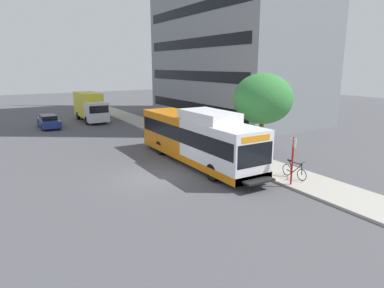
% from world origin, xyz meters
% --- Properties ---
extents(ground_plane, '(120.00, 120.00, 0.00)m').
position_xyz_m(ground_plane, '(0.00, 8.00, 0.00)').
color(ground_plane, '#4C4C51').
extents(sidewalk_curb, '(3.00, 56.00, 0.14)m').
position_xyz_m(sidewalk_curb, '(7.00, 6.00, 0.07)').
color(sidewalk_curb, '#A8A399').
rests_on(sidewalk_curb, ground).
extents(transit_bus, '(2.58, 12.25, 3.65)m').
position_xyz_m(transit_bus, '(3.88, 1.31, 1.70)').
color(transit_bus, white).
rests_on(transit_bus, ground).
extents(bus_stop_sign_pole, '(0.10, 0.36, 2.60)m').
position_xyz_m(bus_stop_sign_pole, '(5.80, -5.16, 1.65)').
color(bus_stop_sign_pole, red).
rests_on(bus_stop_sign_pole, sidewalk_curb).
extents(bicycle_parked, '(0.52, 1.76, 1.02)m').
position_xyz_m(bicycle_parked, '(6.76, -4.49, 0.56)').
color(bicycle_parked, black).
rests_on(bicycle_parked, sidewalk_curb).
extents(street_tree_near_stop, '(3.88, 3.88, 5.77)m').
position_xyz_m(street_tree_near_stop, '(7.73, -0.61, 4.25)').
color(street_tree_near_stop, '#4C3823').
rests_on(street_tree_near_stop, sidewalk_curb).
extents(parked_car_far_lane, '(1.80, 4.50, 1.33)m').
position_xyz_m(parked_car_far_lane, '(-2.49, 20.53, 0.66)').
color(parked_car_far_lane, navy).
rests_on(parked_car_far_lane, ground).
extents(box_truck_background, '(2.32, 7.01, 3.25)m').
position_xyz_m(box_truck_background, '(2.47, 22.72, 1.74)').
color(box_truck_background, silver).
rests_on(box_truck_background, ground).
extents(lattice_comm_tower, '(1.10, 1.10, 33.25)m').
position_xyz_m(lattice_comm_tower, '(16.94, 31.32, 11.18)').
color(lattice_comm_tower, '#B7B7BC').
rests_on(lattice_comm_tower, ground).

